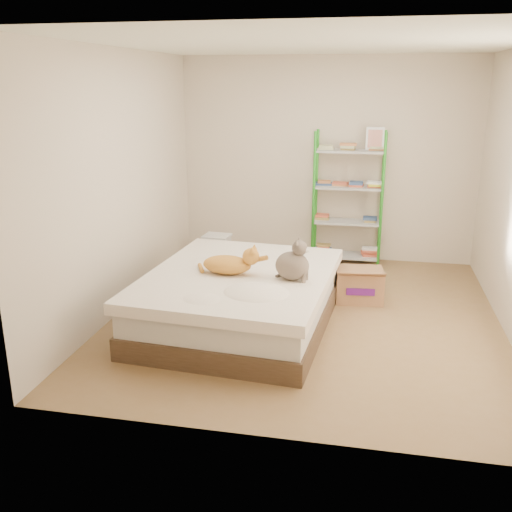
% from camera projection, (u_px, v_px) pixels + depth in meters
% --- Properties ---
extents(room, '(3.81, 4.21, 2.61)m').
position_uv_depth(room, '(309.00, 189.00, 5.40)').
color(room, olive).
rests_on(room, ground).
extents(bed, '(1.84, 2.23, 0.54)m').
position_uv_depth(bed, '(240.00, 299.00, 5.49)').
color(bed, '#4E3B2C').
rests_on(bed, ground).
extents(orange_cat, '(0.56, 0.32, 0.22)m').
position_uv_depth(orange_cat, '(227.00, 262.00, 5.36)').
color(orange_cat, gold).
rests_on(orange_cat, bed).
extents(grey_cat, '(0.37, 0.33, 0.38)m').
position_uv_depth(grey_cat, '(292.00, 260.00, 5.18)').
color(grey_cat, '#6F6352').
rests_on(grey_cat, bed).
extents(shelf_unit, '(0.88, 0.36, 1.74)m').
position_uv_depth(shelf_unit, '(348.00, 197.00, 7.23)').
color(shelf_unit, green).
rests_on(shelf_unit, ground).
extents(cardboard_box, '(0.53, 0.52, 0.40)m').
position_uv_depth(cardboard_box, '(359.00, 285.00, 6.15)').
color(cardboard_box, olive).
rests_on(cardboard_box, ground).
extents(white_bin, '(0.35, 0.32, 0.38)m').
position_uv_depth(white_bin, '(217.00, 249.00, 7.40)').
color(white_bin, silver).
rests_on(white_bin, ground).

